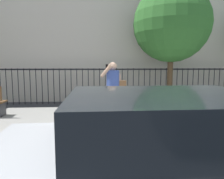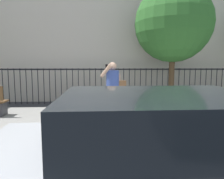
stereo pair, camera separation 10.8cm
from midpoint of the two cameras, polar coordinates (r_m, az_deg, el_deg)
name	(u,v)px [view 1 (the left image)]	position (r m, az deg, el deg)	size (l,w,h in m)	color
ground_plane	(140,162)	(4.04, 6.86, -18.92)	(60.00, 60.00, 0.00)	#333338
sidewalk	(124,124)	(6.05, 2.85, -9.33)	(28.00, 4.40, 0.15)	gray
iron_fence	(114,81)	(9.53, 0.17, 2.32)	(12.03, 0.04, 1.60)	black
parked_hatchback	(178,162)	(2.49, 16.34, -18.26)	(4.23, 1.91, 1.45)	#ADAFB5
pedestrian_on_phone	(114,89)	(5.61, -0.11, 0.27)	(0.72, 0.61, 1.66)	tan
street_tree_far	(172,24)	(9.32, 15.50, 16.74)	(3.14, 3.14, 4.99)	#4C3823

